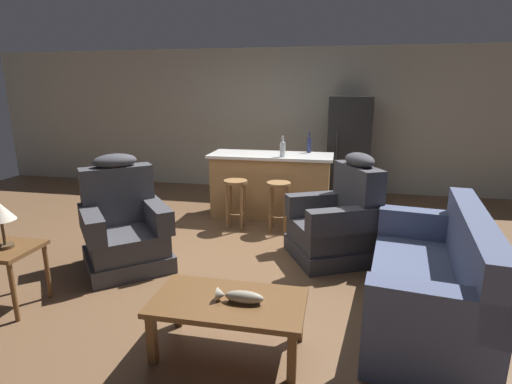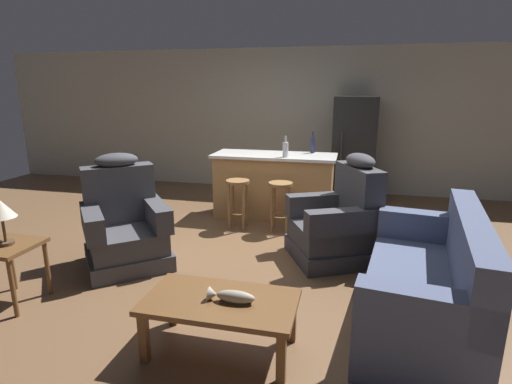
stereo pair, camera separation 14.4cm
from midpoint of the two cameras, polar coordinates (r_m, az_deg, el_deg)
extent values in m
plane|color=brown|center=(4.86, 0.30, -8.25)|extent=(12.00, 12.00, 0.00)
cube|color=#B2B2A3|center=(7.57, 5.82, 10.10)|extent=(12.00, 0.05, 2.60)
cube|color=brown|center=(2.98, -3.69, -15.38)|extent=(1.10, 0.60, 0.04)
cube|color=brown|center=(3.07, -14.35, -19.47)|extent=(0.06, 0.06, 0.38)
cube|color=brown|center=(2.81, 5.21, -22.63)|extent=(0.06, 0.06, 0.38)
cube|color=brown|center=(3.43, -10.53, -15.29)|extent=(0.06, 0.06, 0.38)
cube|color=brown|center=(3.20, 6.53, -17.51)|extent=(0.06, 0.06, 0.38)
cube|color=#4C3823|center=(2.92, -1.45, -15.42)|extent=(0.22, 0.07, 0.01)
ellipsoid|color=#9E937F|center=(2.90, -1.45, -14.75)|extent=(0.28, 0.09, 0.09)
cone|color=#9E937F|center=(2.95, -4.75, -14.33)|extent=(0.06, 0.10, 0.10)
cube|color=#4C5675|center=(3.74, 23.15, -15.19)|extent=(1.10, 2.00, 0.20)
cube|color=#4C5675|center=(3.65, 23.48, -12.31)|extent=(1.10, 2.00, 0.22)
cube|color=#4C5675|center=(3.54, 29.30, -7.30)|extent=(0.47, 1.91, 0.52)
cube|color=#4C5675|center=(2.78, 24.39, -15.34)|extent=(0.86, 0.32, 0.28)
cube|color=#4C5675|center=(4.35, 23.59, -4.44)|extent=(0.86, 0.32, 0.28)
cube|color=#3D3D42|center=(4.64, -16.89, -8.87)|extent=(1.18, 1.18, 0.18)
cube|color=#3D3D42|center=(4.56, -17.09, -6.44)|extent=(1.09, 1.10, 0.24)
cube|color=#3D3D42|center=(4.71, -18.12, -0.22)|extent=(0.73, 0.67, 0.64)
ellipsoid|color=#3D3D42|center=(4.63, -18.49, 4.33)|extent=(0.52, 0.50, 0.16)
cube|color=#3D3D42|center=(4.52, -13.16, -3.01)|extent=(0.65, 0.73, 0.26)
cube|color=#3D3D42|center=(4.42, -21.50, -4.04)|extent=(0.65, 0.73, 0.26)
cube|color=#3D3D42|center=(4.68, 11.42, -8.25)|extent=(1.12, 1.12, 0.18)
cube|color=#3D3D42|center=(4.61, 11.56, -5.84)|extent=(1.05, 1.03, 0.24)
cube|color=#3D3D42|center=(4.61, 15.25, -0.34)|extent=(0.55, 0.78, 0.64)
ellipsoid|color=#3D3D42|center=(4.53, 15.57, 4.32)|extent=(0.44, 0.53, 0.16)
cube|color=#3D3D42|center=(4.24, 13.27, -4.19)|extent=(0.80, 0.51, 0.26)
cube|color=#3D3D42|center=(4.81, 9.91, -1.75)|extent=(0.80, 0.51, 0.26)
cube|color=brown|center=(4.12, -31.14, -6.67)|extent=(0.48, 0.48, 0.04)
cylinder|color=brown|center=(3.96, -30.51, -11.81)|extent=(0.04, 0.04, 0.52)
cylinder|color=brown|center=(4.48, -30.74, -8.83)|extent=(0.04, 0.04, 0.52)
cylinder|color=brown|center=(4.22, -26.77, -9.71)|extent=(0.04, 0.04, 0.52)
cylinder|color=#4C3823|center=(4.11, -31.26, -6.25)|extent=(0.14, 0.14, 0.03)
cylinder|color=#4C3823|center=(4.07, -31.49, -4.59)|extent=(0.02, 0.02, 0.22)
cone|color=beige|center=(4.02, -31.85, -2.03)|extent=(0.24, 0.24, 0.16)
cube|color=#AD7F4C|center=(5.97, 3.27, 0.72)|extent=(1.71, 0.63, 0.91)
cube|color=silver|center=(5.87, 3.34, 5.22)|extent=(1.80, 0.70, 0.04)
cylinder|color=olive|center=(5.41, -1.87, 1.49)|extent=(0.32, 0.32, 0.04)
torus|color=olive|center=(5.52, -1.83, -2.96)|extent=(0.23, 0.23, 0.02)
cylinder|color=olive|center=(5.43, -3.14, -2.18)|extent=(0.04, 0.04, 0.64)
cylinder|color=olive|center=(5.38, -1.09, -2.33)|extent=(0.04, 0.04, 0.64)
cylinder|color=olive|center=(5.61, -2.56, -1.61)|extent=(0.04, 0.04, 0.64)
cylinder|color=olive|center=(5.56, -0.58, -1.75)|extent=(0.04, 0.04, 0.64)
cylinder|color=olive|center=(5.28, 4.33, 1.15)|extent=(0.32, 0.32, 0.04)
torus|color=olive|center=(5.40, 4.24, -3.39)|extent=(0.23, 0.23, 0.02)
cylinder|color=olive|center=(5.30, 3.01, -2.62)|extent=(0.04, 0.04, 0.64)
cylinder|color=olive|center=(5.26, 5.15, -2.76)|extent=(0.04, 0.04, 0.64)
cylinder|color=olive|center=(5.48, 3.40, -2.01)|extent=(0.04, 0.04, 0.64)
cylinder|color=olive|center=(5.45, 5.47, -2.15)|extent=(0.04, 0.04, 0.64)
cube|color=black|center=(6.98, 14.32, 5.87)|extent=(0.70, 0.66, 1.76)
cylinder|color=#333338|center=(6.62, 12.72, 6.28)|extent=(0.02, 0.02, 0.50)
cylinder|color=#23284C|center=(6.04, 8.79, 6.59)|extent=(0.06, 0.06, 0.22)
cylinder|color=#23284C|center=(6.02, 8.85, 8.09)|extent=(0.02, 0.02, 0.10)
cylinder|color=silver|center=(5.63, 4.96, 6.04)|extent=(0.08, 0.08, 0.21)
cylinder|color=silver|center=(5.61, 5.00, 7.53)|extent=(0.03, 0.03, 0.09)
camera|label=1|loc=(0.07, -89.09, 0.24)|focal=28.00mm
camera|label=2|loc=(0.07, 90.91, -0.24)|focal=28.00mm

